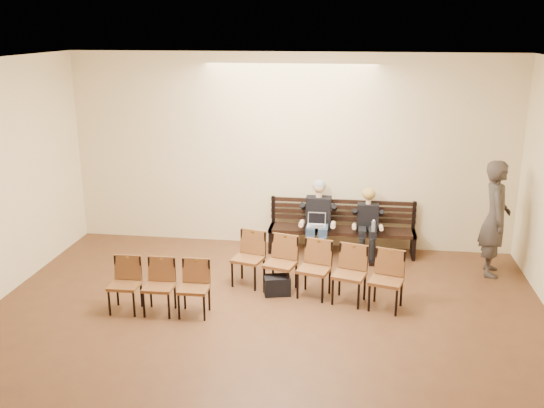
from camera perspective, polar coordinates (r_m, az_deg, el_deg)
The scene contains 11 objects.
ground at distance 6.98m, azimuth -3.29°, elevation -17.99°, with size 10.00×10.00×0.00m, color brown.
room_walls at distance 6.67m, azimuth -2.33°, elevation 4.28°, with size 8.02×10.01×3.51m.
bench at distance 10.93m, azimuth 6.54°, elevation -3.46°, with size 2.60×0.90×0.45m, color black.
seated_man at distance 10.69m, azimuth 4.35°, elevation -1.40°, with size 0.55×0.76×1.32m, color black, non-canonical shape.
seated_woman at distance 10.72m, azimuth 8.97°, elevation -2.20°, with size 0.46×0.64×1.08m, color black, non-canonical shape.
laptop at distance 10.51m, azimuth 4.17°, elevation -2.27°, with size 0.31×0.25×0.23m, color silver.
water_bottle at distance 10.45m, azimuth 9.50°, elevation -2.62°, with size 0.07×0.07×0.22m, color silver.
bag at distance 9.28m, azimuth 0.49°, elevation -7.65°, with size 0.39×0.27×0.29m, color black.
passerby at distance 10.34m, azimuth 20.34°, elevation -0.52°, with size 0.80×0.53×2.19m, color #39332F.
chair_row_front at distance 9.13m, azimuth 3.98°, elevation -6.19°, with size 2.63×0.47×0.86m, color brown.
chair_row_back at distance 8.76m, azimuth -10.60°, elevation -7.71°, with size 1.42×0.43×0.79m, color brown.
Camera 1 is at (1.18, -5.62, 3.96)m, focal length 40.00 mm.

